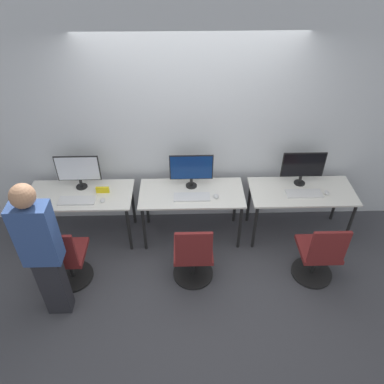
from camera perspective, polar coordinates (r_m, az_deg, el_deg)
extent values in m
plane|color=#3D3D42|center=(4.87, 0.04, -8.86)|extent=(20.00, 20.00, 0.00)
cube|color=silver|center=(4.59, -0.20, 10.04)|extent=(12.00, 0.05, 2.80)
cube|color=silver|center=(4.79, -16.75, -0.46)|extent=(1.29, 0.60, 0.02)
cylinder|color=black|center=(5.03, -23.19, -5.50)|extent=(0.04, 0.04, 0.68)
cylinder|color=black|center=(4.71, -9.57, -5.64)|extent=(0.04, 0.04, 0.68)
cylinder|color=black|center=(5.38, -21.66, -1.82)|extent=(0.04, 0.04, 0.68)
cylinder|color=black|center=(5.08, -8.98, -1.71)|extent=(0.04, 0.04, 0.68)
cylinder|color=black|center=(4.90, -16.44, 0.80)|extent=(0.14, 0.14, 0.01)
cylinder|color=black|center=(4.86, -16.57, 1.36)|extent=(0.04, 0.04, 0.11)
cube|color=black|center=(4.74, -17.01, 3.47)|extent=(0.53, 0.01, 0.34)
cube|color=silver|center=(4.74, -17.03, 3.41)|extent=(0.51, 0.01, 0.32)
cube|color=silver|center=(4.68, -17.13, -1.25)|extent=(0.44, 0.16, 0.02)
ellipsoid|color=silver|center=(4.60, -13.48, -1.21)|extent=(0.06, 0.09, 0.03)
cylinder|color=black|center=(4.79, -17.67, -12.13)|extent=(0.48, 0.48, 0.03)
cylinder|color=black|center=(4.65, -18.14, -10.54)|extent=(0.04, 0.04, 0.37)
cube|color=maroon|center=(4.50, -18.66, -8.77)|extent=(0.44, 0.44, 0.05)
cube|color=maroon|center=(4.20, -19.96, -8.47)|extent=(0.40, 0.04, 0.44)
cube|color=#232328|center=(4.27, -20.23, -13.13)|extent=(0.25, 0.16, 0.79)
cube|color=navy|center=(3.75, -22.66, -5.97)|extent=(0.36, 0.20, 0.69)
sphere|color=#9E7051|center=(3.47, -24.44, -0.56)|extent=(0.22, 0.22, 0.22)
cube|color=silver|center=(4.62, -0.06, -0.20)|extent=(1.29, 0.60, 0.02)
cylinder|color=black|center=(4.69, -7.31, -5.63)|extent=(0.04, 0.04, 0.68)
cylinder|color=black|center=(4.71, 7.31, -5.36)|extent=(0.04, 0.04, 0.68)
cylinder|color=black|center=(5.06, -6.88, -1.68)|extent=(0.04, 0.04, 0.68)
cylinder|color=black|center=(5.08, 6.60, -1.46)|extent=(0.04, 0.04, 0.68)
cylinder|color=black|center=(4.71, -0.10, 0.98)|extent=(0.14, 0.14, 0.01)
cylinder|color=black|center=(4.68, -0.10, 1.57)|extent=(0.04, 0.04, 0.11)
cube|color=black|center=(4.55, -0.10, 3.78)|extent=(0.53, 0.01, 0.34)
cube|color=navy|center=(4.55, -0.10, 3.72)|extent=(0.51, 0.01, 0.32)
cube|color=silver|center=(4.53, -0.03, -0.78)|extent=(0.44, 0.16, 0.02)
ellipsoid|color=silver|center=(4.54, 3.71, -0.65)|extent=(0.06, 0.09, 0.03)
cylinder|color=black|center=(4.60, 0.18, -12.28)|extent=(0.48, 0.48, 0.03)
cylinder|color=black|center=(4.45, 0.18, -10.65)|extent=(0.04, 0.04, 0.37)
cube|color=maroon|center=(4.30, 0.19, -8.81)|extent=(0.44, 0.44, 0.05)
cube|color=maroon|center=(3.98, 0.28, -8.54)|extent=(0.40, 0.04, 0.44)
cube|color=silver|center=(4.85, 16.45, 0.08)|extent=(1.29, 0.60, 0.02)
cylinder|color=black|center=(4.74, 9.55, -5.29)|extent=(0.04, 0.04, 0.68)
cylinder|color=black|center=(5.10, 22.86, -4.71)|extent=(0.04, 0.04, 0.68)
cylinder|color=black|center=(5.11, 8.67, -1.42)|extent=(0.04, 0.04, 0.68)
cylinder|color=black|center=(5.44, 21.12, -1.13)|extent=(0.04, 0.04, 0.68)
cylinder|color=black|center=(4.95, 16.05, 1.34)|extent=(0.14, 0.14, 0.01)
cylinder|color=black|center=(4.92, 16.17, 1.90)|extent=(0.04, 0.04, 0.11)
cube|color=black|center=(4.80, 16.60, 4.00)|extent=(0.53, 0.01, 0.34)
cube|color=black|center=(4.79, 16.62, 3.95)|extent=(0.51, 0.01, 0.32)
cube|color=silver|center=(4.78, 16.71, -0.23)|extent=(0.44, 0.16, 0.02)
ellipsoid|color=silver|center=(4.87, 19.83, -0.10)|extent=(0.06, 0.09, 0.03)
cylinder|color=black|center=(4.83, 17.72, -11.61)|extent=(0.48, 0.48, 0.03)
cylinder|color=black|center=(4.69, 18.18, -10.02)|extent=(0.04, 0.04, 0.37)
cube|color=maroon|center=(4.54, 18.70, -8.25)|extent=(0.44, 0.44, 0.05)
cube|color=maroon|center=(4.24, 20.12, -7.91)|extent=(0.40, 0.04, 0.44)
cube|color=yellow|center=(4.72, -13.47, 0.32)|extent=(0.16, 0.03, 0.08)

